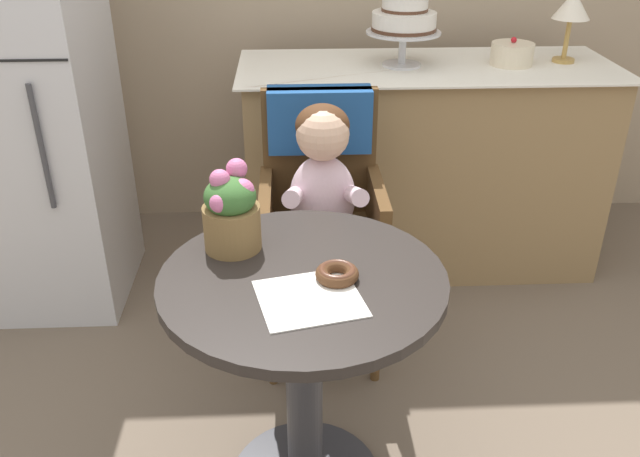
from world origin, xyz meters
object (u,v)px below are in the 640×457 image
at_px(round_layer_cake, 512,54).
at_px(refrigerator, 17,97).
at_px(tiered_cake_stand, 404,20).
at_px(flower_vase, 231,210).
at_px(table_lamp, 572,8).
at_px(seated_child, 323,193).
at_px(wicker_chair, 321,184).
at_px(cafe_table, 304,344).
at_px(donut_front, 337,273).

height_order(round_layer_cake, refrigerator, refrigerator).
bearing_deg(tiered_cake_stand, flower_vase, -118.21).
bearing_deg(round_layer_cake, table_lamp, 8.16).
distance_m(seated_child, refrigerator, 1.26).
xyz_separation_m(seated_child, tiered_cake_stand, (0.36, 0.74, 0.40)).
distance_m(seated_child, flower_vase, 0.51).
relative_size(wicker_chair, refrigerator, 0.56).
bearing_deg(seated_child, cafe_table, -98.06).
xyz_separation_m(donut_front, refrigerator, (-1.13, 1.12, 0.11)).
bearing_deg(flower_vase, wicker_chair, 65.55).
bearing_deg(wicker_chair, refrigerator, 156.66).
distance_m(round_layer_cake, refrigerator, 1.95).
distance_m(tiered_cake_stand, refrigerator, 1.52).
relative_size(seated_child, round_layer_cake, 4.21).
distance_m(flower_vase, round_layer_cake, 1.57).
bearing_deg(wicker_chair, seated_child, -94.64).
distance_m(cafe_table, refrigerator, 1.56).
bearing_deg(tiered_cake_stand, cafe_table, -108.64).
bearing_deg(flower_vase, tiered_cake_stand, 61.79).
distance_m(donut_front, flower_vase, 0.33).
distance_m(cafe_table, wicker_chair, 0.73).
bearing_deg(tiered_cake_stand, wicker_chair, -121.64).
bearing_deg(donut_front, table_lamp, 52.51).
distance_m(seated_child, round_layer_cake, 1.13).
height_order(cafe_table, wicker_chair, wicker_chair).
relative_size(wicker_chair, tiered_cake_stand, 3.18).
bearing_deg(cafe_table, refrigerator, 133.67).
height_order(wicker_chair, seated_child, seated_child).
bearing_deg(flower_vase, cafe_table, -39.82).
bearing_deg(round_layer_cake, seated_child, -137.78).
bearing_deg(flower_vase, seated_child, 57.94).
height_order(seated_child, round_layer_cake, round_layer_cake).
distance_m(wicker_chair, table_lamp, 1.30).
distance_m(tiered_cake_stand, round_layer_cake, 0.47).
bearing_deg(seated_child, donut_front, -89.63).
height_order(wicker_chair, round_layer_cake, round_layer_cake).
relative_size(seated_child, flower_vase, 3.11).
xyz_separation_m(flower_vase, refrigerator, (-0.87, 0.95, 0.02)).
height_order(donut_front, refrigerator, refrigerator).
xyz_separation_m(cafe_table, table_lamp, (1.12, 1.33, 0.61)).
distance_m(cafe_table, seated_child, 0.59).
bearing_deg(cafe_table, wicker_chair, 83.67).
distance_m(table_lamp, refrigerator, 2.20).
bearing_deg(round_layer_cake, donut_front, -121.42).
distance_m(wicker_chair, round_layer_cake, 1.04).
distance_m(cafe_table, donut_front, 0.25).
bearing_deg(refrigerator, flower_vase, -47.50).
bearing_deg(donut_front, flower_vase, 146.66).
relative_size(cafe_table, seated_child, 0.99).
height_order(seated_child, tiered_cake_stand, tiered_cake_stand).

